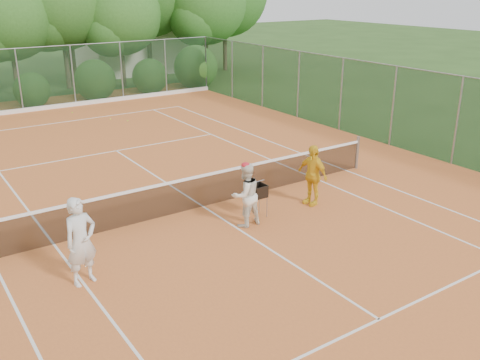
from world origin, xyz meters
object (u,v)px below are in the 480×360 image
object	(u,v)px
player_white	(81,241)
ball_hopper	(258,191)
player_center_grp	(246,195)
player_yellow	(312,175)

from	to	relation	value
player_white	ball_hopper	distance (m)	4.99
player_white	ball_hopper	xyz separation A→B (m)	(4.93, 0.72, -0.23)
player_white	player_center_grp	bearing A→B (deg)	-7.70
player_center_grp	player_yellow	bearing A→B (deg)	3.36
player_white	player_center_grp	xyz separation A→B (m)	(4.35, 0.44, -0.10)
player_yellow	player_white	bearing A→B (deg)	-92.27
ball_hopper	player_white	bearing A→B (deg)	-176.48
player_white	ball_hopper	bearing A→B (deg)	-5.24
player_white	player_center_grp	size ratio (longest dim) A/B	1.11
ball_hopper	player_center_grp	bearing A→B (deg)	-159.58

